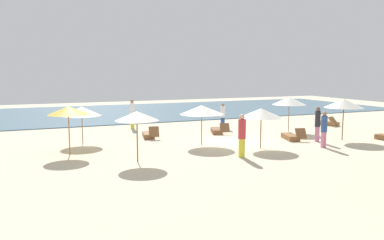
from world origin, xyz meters
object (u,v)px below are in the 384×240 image
(umbrella_2, at_px, (202,110))
(lounger_1, at_px, (291,137))
(umbrella_0, at_px, (68,110))
(umbrella_1, at_px, (261,113))
(umbrella_4, at_px, (82,111))
(person_2, at_px, (223,116))
(umbrella_5, at_px, (289,101))
(person_1, at_px, (324,129))
(lounger_4, at_px, (328,123))
(person_0, at_px, (318,124))
(person_3, at_px, (242,135))
(umbrella_3, at_px, (137,116))
(lounger_0, at_px, (149,135))
(umbrella_6, at_px, (344,103))
(person_4, at_px, (132,113))
(lounger_3, at_px, (217,130))

(umbrella_2, bearing_deg, lounger_1, -5.86)
(umbrella_0, height_order, umbrella_1, umbrella_0)
(umbrella_0, xyz_separation_m, umbrella_1, (9.07, -2.10, -0.29))
(umbrella_4, xyz_separation_m, person_2, (9.51, 2.24, -0.91))
(umbrella_5, bearing_deg, person_1, -106.64)
(umbrella_2, bearing_deg, person_1, -28.76)
(umbrella_4, relative_size, person_2, 1.21)
(lounger_4, height_order, person_0, person_0)
(person_2, xyz_separation_m, person_3, (-3.26, -8.25, 0.15))
(umbrella_3, bearing_deg, lounger_0, 69.22)
(umbrella_1, height_order, umbrella_5, umbrella_5)
(umbrella_6, distance_m, person_4, 13.27)
(umbrella_3, height_order, person_0, umbrella_3)
(person_1, bearing_deg, lounger_3, 116.18)
(umbrella_4, height_order, person_3, umbrella_4)
(person_0, distance_m, person_2, 6.95)
(umbrella_2, height_order, lounger_1, umbrella_2)
(umbrella_4, xyz_separation_m, lounger_3, (8.22, 0.45, -1.59))
(umbrella_0, relative_size, umbrella_3, 1.03)
(lounger_4, bearing_deg, lounger_3, -179.49)
(umbrella_2, distance_m, lounger_1, 5.62)
(umbrella_5, distance_m, person_4, 10.34)
(umbrella_6, distance_m, person_1, 3.00)
(umbrella_1, distance_m, umbrella_3, 6.55)
(umbrella_1, distance_m, person_4, 9.99)
(lounger_1, distance_m, person_2, 5.71)
(lounger_4, bearing_deg, lounger_0, -179.87)
(umbrella_1, bearing_deg, person_0, 4.55)
(person_2, bearing_deg, lounger_0, -163.03)
(lounger_0, distance_m, person_4, 3.98)
(umbrella_2, xyz_separation_m, umbrella_4, (-5.76, 2.67, -0.10))
(umbrella_2, bearing_deg, umbrella_4, 155.18)
(umbrella_5, xyz_separation_m, lounger_0, (-8.88, 1.29, -1.81))
(umbrella_1, relative_size, person_4, 1.07)
(umbrella_1, height_order, lounger_0, umbrella_1)
(umbrella_5, relative_size, person_3, 1.14)
(umbrella_0, bearing_deg, umbrella_4, 70.30)
(umbrella_4, xyz_separation_m, person_3, (6.26, -6.01, -0.76))
(lounger_0, height_order, lounger_1, lounger_0)
(lounger_3, bearing_deg, lounger_4, 0.51)
(umbrella_6, bearing_deg, umbrella_2, 167.81)
(person_0, bearing_deg, umbrella_3, -175.13)
(umbrella_3, xyz_separation_m, lounger_0, (2.13, 5.61, -1.82))
(person_0, bearing_deg, lounger_1, 132.76)
(umbrella_5, height_order, person_0, umbrella_5)
(umbrella_2, bearing_deg, umbrella_5, 15.16)
(umbrella_3, bearing_deg, person_4, 77.48)
(umbrella_3, bearing_deg, person_0, 4.87)
(umbrella_0, distance_m, person_3, 8.05)
(umbrella_5, bearing_deg, person_3, -140.89)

